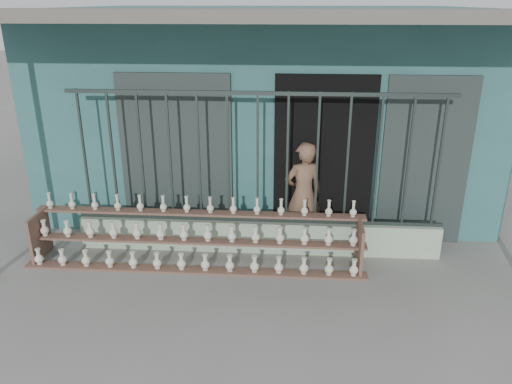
{
  "coord_description": "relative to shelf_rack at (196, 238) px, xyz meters",
  "views": [
    {
      "loc": [
        0.43,
        -4.99,
        3.31
      ],
      "look_at": [
        0.0,
        1.0,
        1.0
      ],
      "focal_mm": 35.0,
      "sensor_mm": 36.0,
      "label": 1
    }
  ],
  "objects": [
    {
      "name": "parapet_wall",
      "position": [
        0.79,
        0.42,
        -0.14
      ],
      "size": [
        5.0,
        0.2,
        0.45
      ],
      "primitive_type": "cube",
      "color": "#A3B99F",
      "rests_on": "ground"
    },
    {
      "name": "elderly_woman",
      "position": [
        1.42,
        0.7,
        0.4
      ],
      "size": [
        0.65,
        0.54,
        1.52
      ],
      "primitive_type": "imported",
      "rotation": [
        0.0,
        0.0,
        3.51
      ],
      "color": "brown",
      "rests_on": "ground"
    },
    {
      "name": "shelf_rack",
      "position": [
        0.0,
        0.0,
        0.0
      ],
      "size": [
        4.5,
        0.68,
        0.85
      ],
      "color": "brown",
      "rests_on": "ground"
    },
    {
      "name": "ground",
      "position": [
        0.79,
        -0.88,
        -0.36
      ],
      "size": [
        60.0,
        60.0,
        0.0
      ],
      "primitive_type": "plane",
      "color": "slate"
    },
    {
      "name": "security_fence",
      "position": [
        0.79,
        0.42,
        0.98
      ],
      "size": [
        5.0,
        0.04,
        1.8
      ],
      "color": "#283330",
      "rests_on": "parapet_wall"
    },
    {
      "name": "workshop_building",
      "position": [
        0.8,
        3.35,
        1.26
      ],
      "size": [
        7.4,
        6.6,
        3.21
      ],
      "color": "#2C5D5C",
      "rests_on": "ground"
    }
  ]
}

